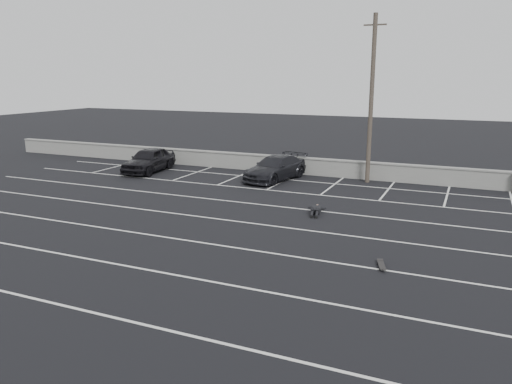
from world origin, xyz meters
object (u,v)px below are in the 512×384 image
at_px(skateboard, 382,265).
at_px(utility_pole, 371,100).
at_px(car_left, 149,160).
at_px(car_right, 275,168).
at_px(person, 316,207).

bearing_deg(skateboard, utility_pole, 86.69).
relative_size(car_left, utility_pole, 0.49).
relative_size(car_left, car_right, 0.94).
height_order(car_right, utility_pole, utility_pole).
distance_m(person, skateboard, 6.86).
distance_m(car_right, utility_pole, 6.67).
bearing_deg(person, car_right, 115.05).
bearing_deg(skateboard, car_right, 108.83).
bearing_deg(car_left, skateboard, -38.37).
relative_size(car_left, person, 1.98).
bearing_deg(person, skateboard, -66.68).
bearing_deg(car_right, person, -42.20).
distance_m(car_left, utility_pole, 14.20).
height_order(car_left, utility_pole, utility_pole).
relative_size(utility_pole, skateboard, 11.72).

